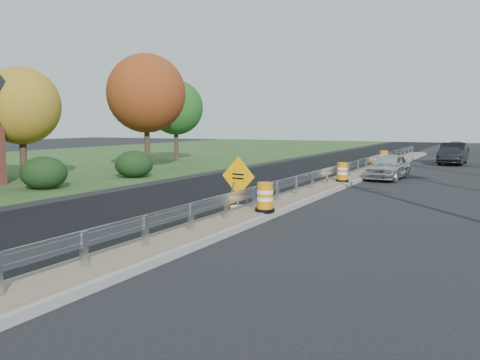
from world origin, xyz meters
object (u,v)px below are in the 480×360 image
at_px(barrel_median_mid, 342,172).
at_px(car_silver, 388,166).
at_px(barrel_median_near, 265,198).
at_px(barrel_median_far, 384,159).
at_px(car_dark_far, 457,148).
at_px(caution_sign, 238,197).
at_px(car_dark_mid, 453,154).

xyz_separation_m(barrel_median_mid, car_silver, (1.40, 4.08, 0.04)).
relative_size(barrel_median_near, barrel_median_far, 0.92).
distance_m(barrel_median_mid, car_dark_far, 30.67).
distance_m(caution_sign, car_dark_far, 39.39).
bearing_deg(car_dark_far, caution_sign, 88.83).
bearing_deg(barrel_median_mid, barrel_median_far, 90.47).
bearing_deg(car_silver, barrel_median_mid, -104.45).
xyz_separation_m(caution_sign, barrel_median_far, (1.22, 18.94, 0.23)).
height_order(car_silver, car_dark_mid, car_dark_mid).
bearing_deg(car_dark_mid, caution_sign, -99.22).
xyz_separation_m(caution_sign, car_dark_mid, (4.91, 25.55, 0.31)).
relative_size(barrel_median_near, car_silver, 0.22).
xyz_separation_m(caution_sign, car_dark_far, (4.21, 39.16, 0.15)).
height_order(caution_sign, barrel_median_mid, caution_sign).
bearing_deg(car_dark_mid, barrel_median_far, -117.50).
distance_m(caution_sign, barrel_median_near, 1.78).
distance_m(caution_sign, barrel_median_far, 18.98).
distance_m(barrel_median_far, car_dark_mid, 7.58).
xyz_separation_m(barrel_median_far, car_silver, (1.48, -6.22, -0.01)).
bearing_deg(car_dark_mid, barrel_median_mid, -100.38).
height_order(barrel_median_near, barrel_median_mid, barrel_median_near).
bearing_deg(barrel_median_mid, car_dark_mid, 77.97).
distance_m(car_silver, car_dark_far, 26.49).
bearing_deg(barrel_median_near, car_dark_mid, 82.58).
height_order(barrel_median_mid, car_dark_far, car_dark_far).
bearing_deg(barrel_median_far, barrel_median_near, -89.34).
bearing_deg(barrel_median_near, barrel_median_far, 90.66).
distance_m(barrel_median_near, barrel_median_mid, 9.64).
distance_m(caution_sign, car_dark_mid, 26.02).
bearing_deg(car_dark_mid, barrel_median_near, -95.77).
height_order(barrel_median_near, barrel_median_far, barrel_median_far).
distance_m(barrel_median_near, car_dark_far, 40.26).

